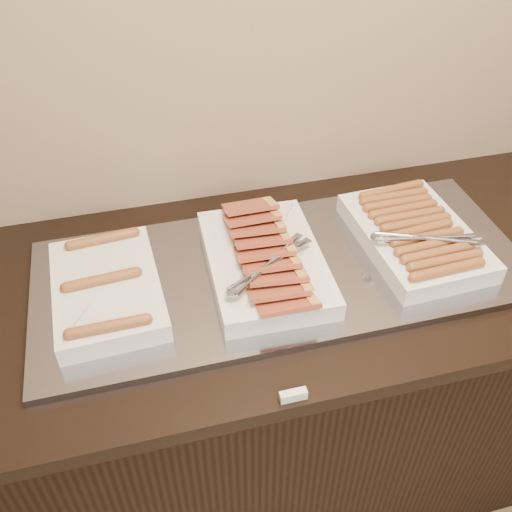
{
  "coord_description": "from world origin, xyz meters",
  "views": [
    {
      "loc": [
        -0.3,
        1.14,
        1.86
      ],
      "look_at": [
        -0.04,
        2.13,
        0.97
      ],
      "focal_mm": 40.0,
      "sensor_mm": 36.0,
      "label": 1
    }
  ],
  "objects_px": {
    "counter": "(269,385)",
    "dish_left": "(107,289)",
    "warming_tray": "(283,270)",
    "dish_center": "(265,261)",
    "dish_right": "(415,235)"
  },
  "relations": [
    {
      "from": "counter",
      "to": "dish_left",
      "type": "relative_size",
      "value": 5.65
    },
    {
      "from": "counter",
      "to": "warming_tray",
      "type": "relative_size",
      "value": 1.72
    },
    {
      "from": "warming_tray",
      "to": "dish_left",
      "type": "relative_size",
      "value": 3.29
    },
    {
      "from": "counter",
      "to": "warming_tray",
      "type": "xyz_separation_m",
      "value": [
        0.03,
        0.0,
        0.46
      ]
    },
    {
      "from": "warming_tray",
      "to": "dish_left",
      "type": "distance_m",
      "value": 0.42
    },
    {
      "from": "dish_left",
      "to": "counter",
      "type": "bearing_deg",
      "value": -2.7
    },
    {
      "from": "counter",
      "to": "dish_center",
      "type": "bearing_deg",
      "value": -170.79
    },
    {
      "from": "counter",
      "to": "dish_left",
      "type": "distance_m",
      "value": 0.63
    },
    {
      "from": "warming_tray",
      "to": "dish_right",
      "type": "xyz_separation_m",
      "value": [
        0.35,
        -0.0,
        0.04
      ]
    },
    {
      "from": "counter",
      "to": "dish_right",
      "type": "relative_size",
      "value": 5.15
    },
    {
      "from": "dish_left",
      "to": "dish_center",
      "type": "height_order",
      "value": "dish_center"
    },
    {
      "from": "dish_left",
      "to": "dish_right",
      "type": "distance_m",
      "value": 0.77
    },
    {
      "from": "dish_left",
      "to": "dish_center",
      "type": "distance_m",
      "value": 0.37
    },
    {
      "from": "counter",
      "to": "dish_center",
      "type": "xyz_separation_m",
      "value": [
        -0.02,
        -0.0,
        0.5
      ]
    },
    {
      "from": "dish_center",
      "to": "warming_tray",
      "type": "bearing_deg",
      "value": 5.89
    }
  ]
}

